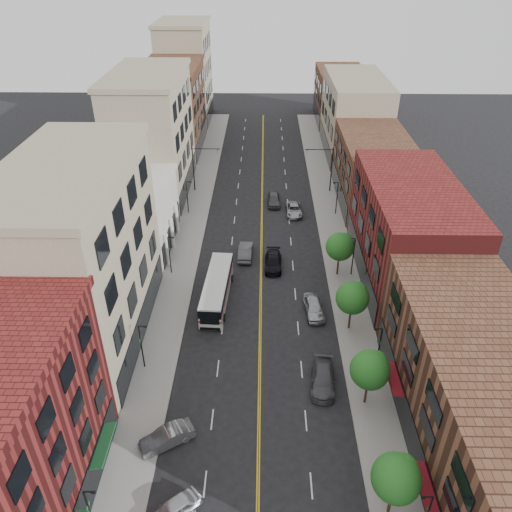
# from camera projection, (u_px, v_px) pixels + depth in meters

# --- Properties ---
(ground) EXTENTS (220.00, 220.00, 0.00)m
(ground) POSITION_uv_depth(u_px,v_px,m) (259.00, 440.00, 40.83)
(ground) COLOR black
(ground) RESTS_ON ground
(sidewalk_left) EXTENTS (4.00, 110.00, 0.15)m
(sidewalk_left) POSITION_uv_depth(u_px,v_px,m) (191.00, 229.00, 70.49)
(sidewalk_left) COLOR gray
(sidewalk_left) RESTS_ON ground
(sidewalk_right) EXTENTS (4.00, 110.00, 0.15)m
(sidewalk_right) POSITION_uv_depth(u_px,v_px,m) (333.00, 230.00, 70.22)
(sidewalk_right) COLOR gray
(sidewalk_right) RESTS_ON ground
(bldg_l_tanoffice) EXTENTS (10.00, 22.00, 18.00)m
(bldg_l_tanoffice) POSITION_uv_depth(u_px,v_px,m) (81.00, 260.00, 47.23)
(bldg_l_tanoffice) COLOR gray
(bldg_l_tanoffice) RESTS_ON ground
(bldg_l_white) EXTENTS (10.00, 14.00, 8.00)m
(bldg_l_white) POSITION_uv_depth(u_px,v_px,m) (132.00, 217.00, 65.11)
(bldg_l_white) COLOR silver
(bldg_l_white) RESTS_ON ground
(bldg_l_far_a) EXTENTS (10.00, 20.00, 18.00)m
(bldg_l_far_a) POSITION_uv_depth(u_px,v_px,m) (152.00, 137.00, 76.80)
(bldg_l_far_a) COLOR gray
(bldg_l_far_a) RESTS_ON ground
(bldg_l_far_b) EXTENTS (10.00, 20.00, 15.00)m
(bldg_l_far_b) POSITION_uv_depth(u_px,v_px,m) (173.00, 110.00, 94.50)
(bldg_l_far_b) COLOR brown
(bldg_l_far_b) RESTS_ON ground
(bldg_l_far_c) EXTENTS (10.00, 16.00, 20.00)m
(bldg_l_far_c) POSITION_uv_depth(u_px,v_px,m) (185.00, 74.00, 108.36)
(bldg_l_far_c) COLOR gray
(bldg_l_far_c) RESTS_ON ground
(bldg_r_near) EXTENTS (10.00, 26.00, 10.00)m
(bldg_r_near) POSITION_uv_depth(u_px,v_px,m) (482.00, 400.00, 37.92)
(bldg_r_near) COLOR brown
(bldg_r_near) RESTS_ON ground
(bldg_r_mid) EXTENTS (10.00, 22.00, 12.00)m
(bldg_r_mid) POSITION_uv_depth(u_px,v_px,m) (408.00, 233.00, 57.66)
(bldg_r_mid) COLOR maroon
(bldg_r_mid) RESTS_ON ground
(bldg_r_far_a) EXTENTS (10.00, 20.00, 10.00)m
(bldg_r_far_a) POSITION_uv_depth(u_px,v_px,m) (374.00, 170.00, 75.93)
(bldg_r_far_a) COLOR brown
(bldg_r_far_a) RESTS_ON ground
(bldg_r_far_b) EXTENTS (10.00, 22.00, 14.00)m
(bldg_r_far_b) POSITION_uv_depth(u_px,v_px,m) (354.00, 116.00, 92.60)
(bldg_r_far_b) COLOR gray
(bldg_r_far_b) RESTS_ON ground
(bldg_r_far_c) EXTENTS (10.00, 18.00, 11.00)m
(bldg_r_far_c) POSITION_uv_depth(u_px,v_px,m) (340.00, 96.00, 110.30)
(bldg_r_far_c) COLOR brown
(bldg_r_far_c) RESTS_ON ground
(tree_r_0) EXTENTS (3.40, 3.40, 5.59)m
(tree_r_0) POSITION_uv_depth(u_px,v_px,m) (397.00, 477.00, 33.48)
(tree_r_0) COLOR black
(tree_r_0) RESTS_ON sidewalk_right
(tree_r_1) EXTENTS (3.40, 3.40, 5.59)m
(tree_r_1) POSITION_uv_depth(u_px,v_px,m) (371.00, 369.00, 41.93)
(tree_r_1) COLOR black
(tree_r_1) RESTS_ON sidewalk_right
(tree_r_2) EXTENTS (3.40, 3.40, 5.59)m
(tree_r_2) POSITION_uv_depth(u_px,v_px,m) (353.00, 297.00, 50.38)
(tree_r_2) COLOR black
(tree_r_2) RESTS_ON sidewalk_right
(tree_r_3) EXTENTS (3.40, 3.40, 5.59)m
(tree_r_3) POSITION_uv_depth(u_px,v_px,m) (341.00, 246.00, 58.82)
(tree_r_3) COLOR black
(tree_r_3) RESTS_ON sidewalk_right
(lamp_l_0) EXTENTS (0.81, 0.55, 5.05)m
(lamp_l_0) POSITION_uv_depth(u_px,v_px,m) (90.00, 511.00, 32.63)
(lamp_l_0) COLOR black
(lamp_l_0) RESTS_ON sidewalk_left
(lamp_l_1) EXTENTS (0.81, 0.55, 5.05)m
(lamp_l_1) POSITION_uv_depth(u_px,v_px,m) (142.00, 344.00, 46.15)
(lamp_l_1) COLOR black
(lamp_l_1) RESTS_ON sidewalk_left
(lamp_l_2) EXTENTS (0.81, 0.55, 5.05)m
(lamp_l_2) POSITION_uv_depth(u_px,v_px,m) (170.00, 253.00, 59.66)
(lamp_l_2) COLOR black
(lamp_l_2) RESTS_ON sidewalk_left
(lamp_l_3) EXTENTS (0.81, 0.55, 5.05)m
(lamp_l_3) POSITION_uv_depth(u_px,v_px,m) (187.00, 195.00, 73.18)
(lamp_l_3) COLOR black
(lamp_l_3) RESTS_ON sidewalk_left
(lamp_r_1) EXTENTS (0.81, 0.55, 5.05)m
(lamp_r_1) POSITION_uv_depth(u_px,v_px,m) (379.00, 347.00, 45.84)
(lamp_r_1) COLOR black
(lamp_r_1) RESTS_ON sidewalk_right
(lamp_r_2) EXTENTS (0.81, 0.55, 5.05)m
(lamp_r_2) POSITION_uv_depth(u_px,v_px,m) (353.00, 254.00, 59.36)
(lamp_r_2) COLOR black
(lamp_r_2) RESTS_ON sidewalk_right
(lamp_r_3) EXTENTS (0.81, 0.55, 5.05)m
(lamp_r_3) POSITION_uv_depth(u_px,v_px,m) (337.00, 196.00, 72.88)
(lamp_r_3) COLOR black
(lamp_r_3) RESTS_ON sidewalk_right
(signal_mast_left) EXTENTS (4.49, 0.18, 7.20)m
(signal_mast_left) POSITION_uv_depth(u_px,v_px,m) (198.00, 164.00, 79.03)
(signal_mast_left) COLOR black
(signal_mast_left) RESTS_ON sidewalk_left
(signal_mast_right) EXTENTS (4.49, 0.18, 7.20)m
(signal_mast_right) POSITION_uv_depth(u_px,v_px,m) (327.00, 165.00, 78.75)
(signal_mast_right) COLOR black
(signal_mast_right) RESTS_ON sidewalk_right
(city_bus) EXTENTS (3.13, 11.22, 2.85)m
(city_bus) POSITION_uv_depth(u_px,v_px,m) (217.00, 288.00, 55.87)
(city_bus) COLOR silver
(city_bus) RESTS_ON ground
(car_angle_a) EXTENTS (4.33, 4.05, 1.44)m
(car_angle_a) POSITION_uv_depth(u_px,v_px,m) (173.00, 511.00, 34.99)
(car_angle_a) COLOR #B8BBC1
(car_angle_a) RESTS_ON ground
(car_angle_b) EXTENTS (4.64, 3.64, 1.48)m
(car_angle_b) POSITION_uv_depth(u_px,v_px,m) (167.00, 437.00, 40.15)
(car_angle_b) COLOR #929399
(car_angle_b) RESTS_ON ground
(car_parked_mid) EXTENTS (2.62, 5.38, 1.51)m
(car_parked_mid) POSITION_uv_depth(u_px,v_px,m) (323.00, 379.00, 45.49)
(car_parked_mid) COLOR #434347
(car_parked_mid) RESTS_ON ground
(car_parked_far) EXTENTS (2.36, 4.92, 1.62)m
(car_parked_far) POSITION_uv_depth(u_px,v_px,m) (314.00, 307.00, 54.26)
(car_parked_far) COLOR #9EA1A5
(car_parked_far) RESTS_ON ground
(car_lane_behind) EXTENTS (1.82, 4.91, 1.61)m
(car_lane_behind) POSITION_uv_depth(u_px,v_px,m) (245.00, 251.00, 64.08)
(car_lane_behind) COLOR #45464A
(car_lane_behind) RESTS_ON ground
(car_lane_a) EXTENTS (2.18, 5.15, 1.48)m
(car_lane_a) POSITION_uv_depth(u_px,v_px,m) (273.00, 262.00, 62.06)
(car_lane_a) COLOR black
(car_lane_a) RESTS_ON ground
(car_lane_b) EXTENTS (2.39, 5.05, 1.39)m
(car_lane_b) POSITION_uv_depth(u_px,v_px,m) (294.00, 210.00, 74.24)
(car_lane_b) COLOR #999AA0
(car_lane_b) RESTS_ON ground
(car_lane_c) EXTENTS (2.07, 4.84, 1.63)m
(car_lane_c) POSITION_uv_depth(u_px,v_px,m) (274.00, 199.00, 76.91)
(car_lane_c) COLOR #424146
(car_lane_c) RESTS_ON ground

